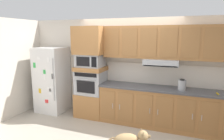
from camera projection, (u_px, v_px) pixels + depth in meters
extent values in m
plane|color=#B2A899|center=(114.00, 134.00, 4.31)|extent=(9.60, 9.60, 0.00)
cube|color=beige|center=(129.00, 69.00, 5.12)|extent=(6.20, 0.12, 2.50)
cube|color=beige|center=(11.00, 69.00, 5.09)|extent=(0.12, 7.10, 2.50)
cube|color=white|center=(52.00, 80.00, 5.52)|extent=(0.76, 0.70, 1.76)
cylinder|color=silver|center=(53.00, 80.00, 5.05)|extent=(0.02, 0.02, 1.10)
cube|color=white|center=(51.00, 92.00, 5.16)|extent=(0.08, 0.01, 0.16)
cube|color=green|center=(34.00, 65.00, 5.21)|extent=(0.07, 0.01, 0.13)
cube|color=white|center=(49.00, 89.00, 5.16)|extent=(0.09, 0.01, 0.13)
cube|color=white|center=(39.00, 58.00, 5.13)|extent=(0.09, 0.01, 0.07)
cube|color=red|center=(47.00, 101.00, 5.26)|extent=(0.10, 0.01, 0.09)
cube|color=gold|center=(40.00, 91.00, 5.29)|extent=(0.07, 0.01, 0.12)
cube|color=white|center=(48.00, 60.00, 5.03)|extent=(0.07, 0.01, 0.12)
cube|color=green|center=(44.00, 72.00, 5.13)|extent=(0.07, 0.01, 0.10)
cube|color=white|center=(45.00, 77.00, 5.15)|extent=(0.06, 0.01, 0.15)
cube|color=black|center=(53.00, 76.00, 5.06)|extent=(0.06, 0.01, 0.14)
cube|color=#A8703D|center=(91.00, 104.00, 5.27)|extent=(0.74, 0.62, 0.60)
cube|color=#A8AAAF|center=(91.00, 82.00, 5.17)|extent=(0.70, 0.58, 0.60)
cube|color=black|center=(86.00, 87.00, 4.91)|extent=(0.49, 0.01, 0.30)
cube|color=black|center=(85.00, 75.00, 4.86)|extent=(0.60, 0.01, 0.09)
cylinder|color=#A8AAAF|center=(85.00, 79.00, 4.85)|extent=(0.56, 0.02, 0.02)
cube|color=#A8703D|center=(91.00, 69.00, 5.11)|extent=(0.74, 0.62, 0.10)
cube|color=#A8AAAF|center=(91.00, 60.00, 5.07)|extent=(0.64, 0.53, 0.32)
cube|color=black|center=(83.00, 62.00, 4.85)|extent=(0.35, 0.01, 0.22)
cube|color=black|center=(94.00, 62.00, 4.74)|extent=(0.13, 0.01, 0.24)
cube|color=#A8703D|center=(90.00, 40.00, 4.99)|extent=(0.74, 0.62, 0.68)
cube|color=#A8703D|center=(166.00, 109.00, 4.58)|extent=(3.04, 0.60, 0.88)
cube|color=#9A6738|center=(108.00, 105.00, 4.76)|extent=(0.36, 0.01, 0.70)
cylinder|color=#BCBCC1|center=(113.00, 106.00, 4.70)|extent=(0.01, 0.01, 0.12)
cube|color=#9A6738|center=(125.00, 107.00, 4.60)|extent=(0.36, 0.01, 0.70)
cylinder|color=#BCBCC1|center=(120.00, 107.00, 4.64)|extent=(0.01, 0.01, 0.12)
cube|color=#9A6738|center=(144.00, 110.00, 4.45)|extent=(0.36, 0.01, 0.70)
cylinder|color=#BCBCC1|center=(150.00, 111.00, 4.39)|extent=(0.01, 0.01, 0.12)
cube|color=#9A6738|center=(164.00, 113.00, 4.29)|extent=(0.36, 0.01, 0.70)
cylinder|color=#BCBCC1|center=(158.00, 112.00, 4.33)|extent=(0.01, 0.01, 0.12)
cube|color=#9A6738|center=(186.00, 116.00, 4.14)|extent=(0.36, 0.01, 0.70)
cylinder|color=#BCBCC1|center=(192.00, 117.00, 4.08)|extent=(0.01, 0.01, 0.12)
cube|color=#9A6738|center=(209.00, 119.00, 3.99)|extent=(0.36, 0.01, 0.70)
cylinder|color=#BCBCC1|center=(202.00, 118.00, 4.02)|extent=(0.01, 0.01, 0.12)
cube|color=#4C4C51|center=(167.00, 89.00, 4.50)|extent=(3.08, 0.64, 0.04)
cube|color=silver|center=(169.00, 75.00, 4.72)|extent=(3.08, 0.02, 0.50)
cube|color=#A8703D|center=(169.00, 42.00, 4.44)|extent=(3.04, 0.34, 0.74)
cube|color=#A8AAAF|center=(162.00, 62.00, 4.50)|extent=(0.76, 0.48, 0.14)
cube|color=black|center=(160.00, 66.00, 4.31)|extent=(0.72, 0.04, 0.02)
cube|color=#9A6738|center=(112.00, 42.00, 4.74)|extent=(0.36, 0.01, 0.63)
cube|color=#9A6738|center=(129.00, 42.00, 4.59)|extent=(0.36, 0.01, 0.63)
cube|color=#9A6738|center=(148.00, 42.00, 4.43)|extent=(0.36, 0.01, 0.63)
cube|color=#9A6738|center=(169.00, 43.00, 4.28)|extent=(0.36, 0.01, 0.63)
cube|color=#9A6738|center=(190.00, 43.00, 4.13)|extent=(0.36, 0.01, 0.63)
cube|color=#9A6738|center=(214.00, 43.00, 3.97)|extent=(0.36, 0.01, 0.63)
cylinder|color=yellow|center=(218.00, 94.00, 4.03)|extent=(0.05, 0.10, 0.03)
cylinder|color=silver|center=(224.00, 94.00, 4.01)|extent=(0.03, 0.12, 0.01)
cylinder|color=#A8AAAF|center=(182.00, 85.00, 4.32)|extent=(0.17, 0.17, 0.22)
cylinder|color=black|center=(182.00, 80.00, 4.30)|extent=(0.10, 0.10, 0.02)
ellipsoid|color=tan|center=(126.00, 140.00, 3.24)|extent=(0.46, 0.38, 0.22)
sphere|color=tan|center=(143.00, 136.00, 3.26)|extent=(0.17, 0.17, 0.17)
ellipsoid|color=olive|center=(148.00, 136.00, 3.27)|extent=(0.12, 0.10, 0.06)
cone|color=tan|center=(142.00, 130.00, 3.30)|extent=(0.05, 0.05, 0.05)
cone|color=tan|center=(143.00, 133.00, 3.19)|extent=(0.05, 0.05, 0.05)
cylinder|color=tan|center=(110.00, 140.00, 3.21)|extent=(0.12, 0.08, 0.10)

